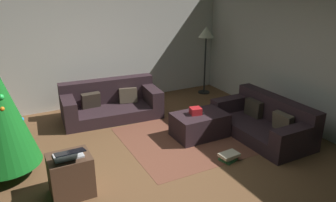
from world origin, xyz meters
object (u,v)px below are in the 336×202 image
object	(u,v)px
couch_right	(265,122)
laptop	(69,154)
corner_lamp	(206,37)
tv_remote	(201,112)
side_table	(71,175)
gift_box	(196,111)
ottoman	(200,125)
book_stack	(229,157)
couch_left	(111,103)

from	to	relation	value
couch_right	laptop	bearing A→B (deg)	93.11
corner_lamp	laptop	bearing A→B (deg)	-144.67
tv_remote	side_table	distance (m)	2.49
gift_box	laptop	world-z (taller)	laptop
couch_right	tv_remote	xyz separation A→B (m)	(-1.00, 0.53, 0.18)
ottoman	book_stack	bearing A→B (deg)	-93.65
ottoman	tv_remote	size ratio (longest dim) A/B	5.74
book_stack	corner_lamp	size ratio (longest dim) A/B	0.19
side_table	tv_remote	bearing A→B (deg)	15.68
couch_left	laptop	size ratio (longest dim) A/B	5.18
ottoman	tv_remote	world-z (taller)	tv_remote
laptop	book_stack	size ratio (longest dim) A/B	1.22
couch_left	ottoman	distance (m)	1.93
laptop	corner_lamp	world-z (taller)	corner_lamp
couch_right	tv_remote	distance (m)	1.14
couch_left	corner_lamp	bearing A→B (deg)	-167.28
gift_box	side_table	world-z (taller)	side_table
gift_box	corner_lamp	xyz separation A→B (m)	(1.46, 1.92, 0.87)
couch_left	couch_right	distance (m)	2.99
couch_left	ottoman	size ratio (longest dim) A/B	2.13
couch_right	tv_remote	size ratio (longest dim) A/B	11.11
side_table	laptop	world-z (taller)	laptop
side_table	laptop	bearing A→B (deg)	-90.48
couch_left	tv_remote	xyz separation A→B (m)	(1.13, -1.57, 0.16)
ottoman	laptop	world-z (taller)	laptop
couch_left	laptop	distance (m)	2.63
couch_left	gift_box	world-z (taller)	couch_left
couch_right	gift_box	world-z (taller)	couch_right
couch_left	laptop	world-z (taller)	same
book_stack	corner_lamp	world-z (taller)	corner_lamp
side_table	corner_lamp	distance (m)	4.68
tv_remote	laptop	bearing A→B (deg)	-167.51
couch_right	side_table	bearing A→B (deg)	92.18
couch_left	couch_right	bearing A→B (deg)	140.07
book_stack	gift_box	bearing A→B (deg)	91.10
side_table	ottoman	bearing A→B (deg)	15.42
corner_lamp	book_stack	bearing A→B (deg)	-116.74
couch_left	side_table	world-z (taller)	couch_left
couch_left	side_table	xyz separation A→B (m)	(-1.25, -2.24, -0.00)
tv_remote	corner_lamp	distance (m)	2.52
gift_box	book_stack	size ratio (longest dim) A/B	0.59
couch_right	laptop	xyz separation A→B (m)	(-3.39, -0.20, 0.35)
tv_remote	book_stack	world-z (taller)	tv_remote
gift_box	laptop	bearing A→B (deg)	-162.29
laptop	corner_lamp	distance (m)	4.64
ottoman	corner_lamp	bearing A→B (deg)	54.54
tv_remote	laptop	xyz separation A→B (m)	(-2.39, -0.73, 0.17)
book_stack	laptop	bearing A→B (deg)	174.60
side_table	couch_left	bearing A→B (deg)	60.71
couch_left	ottoman	world-z (taller)	couch_left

